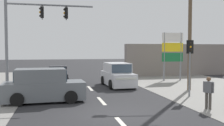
# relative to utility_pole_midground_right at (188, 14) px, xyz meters

# --- Properties ---
(ground_plane) EXTENTS (140.00, 140.00, 0.00)m
(ground_plane) POSITION_rel_utility_pole_midground_right_xyz_m (-6.83, -5.58, -5.53)
(ground_plane) COLOR #28282B
(lane_dash_near) EXTENTS (0.20, 2.40, 0.01)m
(lane_dash_near) POSITION_rel_utility_pole_midground_right_xyz_m (-6.83, -7.58, -5.53)
(lane_dash_near) COLOR silver
(lane_dash_near) RESTS_ON ground
(lane_dash_mid) EXTENTS (0.20, 2.40, 0.01)m
(lane_dash_mid) POSITION_rel_utility_pole_midground_right_xyz_m (-6.83, -2.58, -5.53)
(lane_dash_mid) COLOR silver
(lane_dash_mid) RESTS_ON ground
(lane_dash_far) EXTENTS (0.20, 2.40, 0.01)m
(lane_dash_far) POSITION_rel_utility_pole_midground_right_xyz_m (-6.83, 2.42, -5.53)
(lane_dash_far) COLOR silver
(lane_dash_far) RESTS_ON ground
(utility_pole_midground_right) EXTENTS (3.77, 0.69, 10.32)m
(utility_pole_midground_right) POSITION_rel_utility_pole_midground_right_xyz_m (0.00, 0.00, 0.00)
(utility_pole_midground_right) COLOR brown
(utility_pole_midground_right) RESTS_ON ground
(traffic_signal_mast) EXTENTS (5.29, 0.48, 6.00)m
(traffic_signal_mast) POSITION_rel_utility_pole_midground_right_xyz_m (-10.95, -0.76, -1.38)
(traffic_signal_mast) COLOR slate
(traffic_signal_mast) RESTS_ON ground
(pedestal_signal_right_kerb) EXTENTS (0.44, 0.30, 3.56)m
(pedestal_signal_right_kerb) POSITION_rel_utility_pole_midground_right_xyz_m (-1.19, -2.47, -3.11)
(pedestal_signal_right_kerb) COLOR slate
(pedestal_signal_right_kerb) RESTS_ON ground
(shopping_plaza_sign) EXTENTS (2.10, 0.16, 4.60)m
(shopping_plaza_sign) POSITION_rel_utility_pole_midground_right_xyz_m (1.54, 5.79, -2.55)
(shopping_plaza_sign) COLOR slate
(shopping_plaza_sign) RESTS_ON ground
(shopfront_wall_far) EXTENTS (12.00, 1.00, 3.60)m
(shopfront_wall_far) POSITION_rel_utility_pole_midground_right_xyz_m (4.17, 10.42, -3.73)
(shopfront_wall_far) COLOR gray
(shopfront_wall_far) RESTS_ON ground
(suv_oncoming_mid) EXTENTS (2.19, 4.60, 1.90)m
(suv_oncoming_mid) POSITION_rel_utility_pole_midground_right_xyz_m (-4.48, 3.17, -4.65)
(suv_oncoming_mid) COLOR silver
(suv_oncoming_mid) RESTS_ON ground
(hatchback_oncoming_near) EXTENTS (1.87, 3.68, 1.53)m
(hatchback_oncoming_near) POSITION_rel_utility_pole_midground_right_xyz_m (-9.16, 6.58, -4.83)
(hatchback_oncoming_near) COLOR black
(hatchback_oncoming_near) RESTS_ON ground
(suv_kerbside_parked) EXTENTS (4.63, 2.25, 1.90)m
(suv_kerbside_parked) POSITION_rel_utility_pole_midground_right_xyz_m (-10.10, -2.16, -4.65)
(suv_kerbside_parked) COLOR slate
(suv_kerbside_parked) RESTS_ON ground
(pedestrian_at_kerb) EXTENTS (0.38, 0.49, 1.63)m
(pedestrian_at_kerb) POSITION_rel_utility_pole_midground_right_xyz_m (-2.04, -5.88, -4.60)
(pedestrian_at_kerb) COLOR #47423D
(pedestrian_at_kerb) RESTS_ON ground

